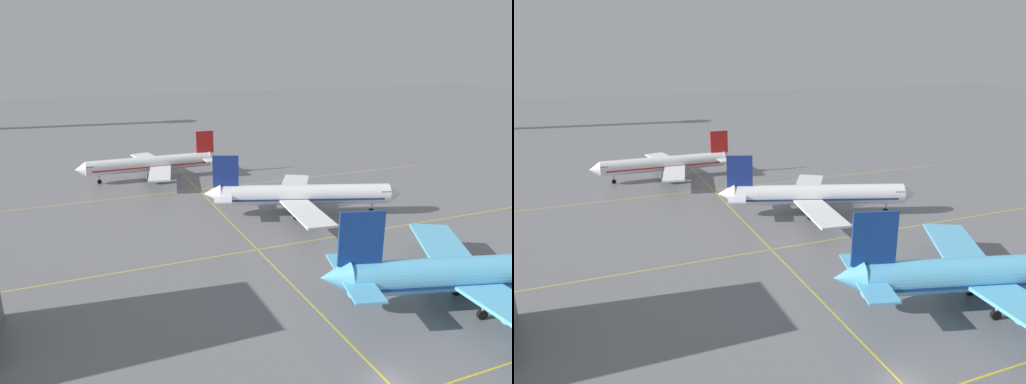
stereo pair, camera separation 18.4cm
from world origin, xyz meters
The scene contains 5 objects.
ground_plane centered at (0.00, 0.00, 0.00)m, with size 600.00×600.00×0.00m, color slate.
airliner_front_gate centered at (19.14, 7.40, 4.39)m, with size 40.77×34.74×12.86m.
airliner_second_row centered at (13.82, 44.73, 3.97)m, with size 36.36×31.12×11.63m.
airliner_third_row centered at (-7.74, 81.27, 3.67)m, with size 34.49×29.87×10.76m.
taxiway_markings centered at (0.00, 33.03, 0.00)m, with size 122.62×115.61×0.01m.
Camera 2 is at (-25.12, -29.37, 30.14)m, focal length 32.80 mm.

